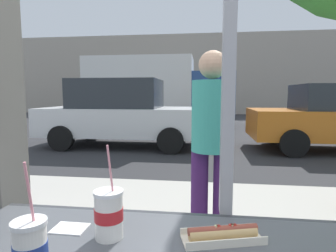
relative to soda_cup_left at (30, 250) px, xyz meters
The scene contains 11 objects.
ground_plane 8.51m from the soda_cup_left, 86.39° to the left, with size 60.00×60.00×0.00m, color #2D2D30.
sidewalk_strip 2.31m from the soda_cup_left, 75.35° to the left, with size 16.00×2.80×0.12m, color #B2ADA3.
window_wall 1.06m from the soda_cup_left, 43.99° to the left, with size 2.68×0.20×2.90m.
building_facade_far 20.48m from the soda_cup_left, 88.51° to the left, with size 28.00×1.20×5.70m, color #A89E8E.
soda_cup_left is the anchor object (origin of this frame).
soda_cup_right 0.27m from the soda_cup_left, 62.26° to the left, with size 0.10×0.10×0.32m.
hotdog_tray_far 0.58m from the soda_cup_left, 28.00° to the left, with size 0.29×0.17×0.05m.
napkin_wrapper 0.29m from the soda_cup_left, 97.26° to the left, with size 0.12×0.09×0.00m, color white.
parked_car_white 7.04m from the soda_cup_left, 104.70° to the left, with size 4.44×2.00×1.82m.
box_truck 11.94m from the soda_cup_left, 98.20° to the left, with size 6.40×2.44×3.02m.
pedestrian 1.69m from the soda_cup_left, 72.78° to the left, with size 0.32×0.32×1.63m.
Camera 1 is at (-0.09, -1.06, 1.42)m, focal length 30.00 mm.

